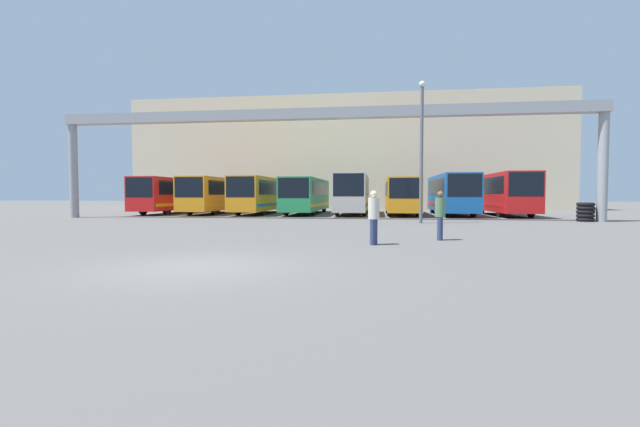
{
  "coord_description": "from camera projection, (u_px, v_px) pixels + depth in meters",
  "views": [
    {
      "loc": [
        4.18,
        -9.45,
        1.69
      ],
      "look_at": [
        -0.05,
        21.53,
        0.3
      ],
      "focal_mm": 24.0,
      "sensor_mm": 36.0,
      "label": 1
    }
  ],
  "objects": [
    {
      "name": "ground_plane",
      "position": [
        198.0,
        267.0,
        9.99
      ],
      "size": [
        200.0,
        200.0,
        0.0
      ],
      "primitive_type": "plane",
      "color": "#514F4C"
    },
    {
      "name": "building_backdrop",
      "position": [
        345.0,
        157.0,
        53.38
      ],
      "size": [
        49.75,
        12.0,
        12.89
      ],
      "color": "beige",
      "rests_on": "ground"
    },
    {
      "name": "overhead_gantry",
      "position": [
        316.0,
        125.0,
        28.69
      ],
      "size": [
        36.48,
        0.8,
        7.45
      ],
      "color": "gray",
      "rests_on": "ground"
    },
    {
      "name": "bus_slot_0",
      "position": [
        172.0,
        193.0,
        38.41
      ],
      "size": [
        2.46,
        10.67,
        3.13
      ],
      "color": "red",
      "rests_on": "ground"
    },
    {
      "name": "bus_slot_1",
      "position": [
        216.0,
        193.0,
        38.09
      ],
      "size": [
        2.51,
        11.13,
        3.13
      ],
      "color": "orange",
      "rests_on": "ground"
    },
    {
      "name": "bus_slot_2",
      "position": [
        261.0,
        193.0,
        37.84
      ],
      "size": [
        2.44,
        11.74,
        3.15
      ],
      "color": "orange",
      "rests_on": "ground"
    },
    {
      "name": "bus_slot_3",
      "position": [
        307.0,
        194.0,
        37.36
      ],
      "size": [
        2.57,
        11.88,
        3.04
      ],
      "color": "#268C4C",
      "rests_on": "ground"
    },
    {
      "name": "bus_slot_4",
      "position": [
        353.0,
        192.0,
        36.67
      ],
      "size": [
        2.48,
        11.6,
        3.33
      ],
      "color": "beige",
      "rests_on": "ground"
    },
    {
      "name": "bus_slot_5",
      "position": [
        401.0,
        194.0,
        35.83
      ],
      "size": [
        2.53,
        10.99,
        2.99
      ],
      "color": "orange",
      "rests_on": "ground"
    },
    {
      "name": "bus_slot_6",
      "position": [
        451.0,
        192.0,
        35.41
      ],
      "size": [
        2.57,
        11.28,
        3.25
      ],
      "color": "#1959A5",
      "rests_on": "ground"
    },
    {
      "name": "bus_slot_7",
      "position": [
        505.0,
        192.0,
        34.27
      ],
      "size": [
        2.54,
        10.08,
        3.34
      ],
      "color": "red",
      "rests_on": "ground"
    },
    {
      "name": "pedestrian_near_center",
      "position": [
        374.0,
        216.0,
        14.32
      ],
      "size": [
        0.38,
        0.38,
        1.82
      ],
      "rotation": [
        0.0,
        0.0,
        1.24
      ],
      "color": "navy",
      "rests_on": "ground"
    },
    {
      "name": "pedestrian_mid_right",
      "position": [
        440.0,
        214.0,
        15.78
      ],
      "size": [
        0.38,
        0.38,
        1.81
      ],
      "rotation": [
        0.0,
        0.0,
        4.5
      ],
      "color": "navy",
      "rests_on": "ground"
    },
    {
      "name": "tire_stack",
      "position": [
        585.0,
        212.0,
        26.75
      ],
      "size": [
        1.04,
        1.04,
        1.2
      ],
      "color": "black",
      "rests_on": "ground"
    },
    {
      "name": "lamp_post",
      "position": [
        421.0,
        146.0,
        24.96
      ],
      "size": [
        0.36,
        0.36,
        8.28
      ],
      "color": "#595B60",
      "rests_on": "ground"
    }
  ]
}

